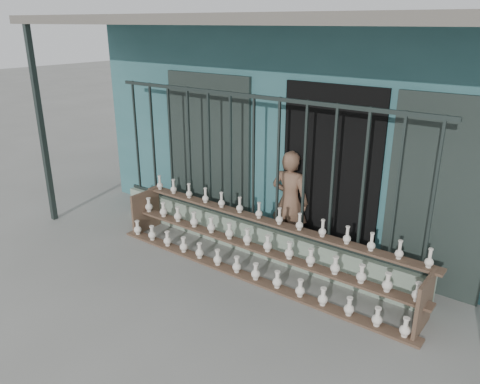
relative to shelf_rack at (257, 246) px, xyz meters
The scene contains 6 objects.
ground 1.02m from the shelf_rack, 112.33° to the right, with size 60.00×60.00×0.00m, color slate.
workshop_building 3.59m from the shelf_rack, 96.12° to the left, with size 7.40×6.60×3.21m.
parapet_wall 0.57m from the shelf_rack, 131.14° to the left, with size 5.00×0.20×0.45m, color gray.
security_fence 1.13m from the shelf_rack, 131.14° to the left, with size 5.00×0.04×1.80m.
shelf_rack is the anchor object (origin of this frame).
elderly_woman 0.87m from the shelf_rack, 89.38° to the left, with size 0.54×0.36×1.48m, color brown.
Camera 1 is at (3.51, -3.64, 3.13)m, focal length 35.00 mm.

